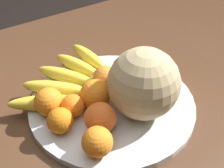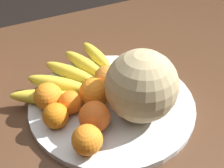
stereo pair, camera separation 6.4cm
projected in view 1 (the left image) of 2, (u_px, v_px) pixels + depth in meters
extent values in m
cube|color=#4C301E|center=(123.00, 89.00, 0.77)|extent=(1.65, 1.10, 0.04)
cube|color=#4C301E|center=(167.00, 52.00, 1.64)|extent=(0.07, 0.07, 0.71)
cylinder|color=silver|center=(112.00, 102.00, 0.68)|extent=(0.42, 0.42, 0.02)
torus|color=#47382D|center=(112.00, 101.00, 0.68)|extent=(0.42, 0.42, 0.01)
sphere|color=tan|center=(143.00, 83.00, 0.59)|extent=(0.17, 0.17, 0.17)
sphere|color=brown|center=(95.00, 84.00, 0.69)|extent=(0.03, 0.03, 0.03)
ellipsoid|color=yellow|center=(88.00, 56.00, 0.80)|extent=(0.04, 0.17, 0.04)
ellipsoid|color=yellow|center=(77.00, 65.00, 0.76)|extent=(0.08, 0.17, 0.04)
ellipsoid|color=yellow|center=(66.00, 76.00, 0.72)|extent=(0.12, 0.17, 0.04)
ellipsoid|color=yellow|center=(55.00, 88.00, 0.68)|extent=(0.15, 0.16, 0.04)
ellipsoid|color=yellow|center=(45.00, 103.00, 0.64)|extent=(0.17, 0.13, 0.04)
sphere|color=orange|center=(72.00, 106.00, 0.61)|extent=(0.06, 0.06, 0.06)
sphere|color=orange|center=(95.00, 94.00, 0.63)|extent=(0.07, 0.07, 0.07)
sphere|color=orange|center=(100.00, 118.00, 0.57)|extent=(0.07, 0.07, 0.07)
sphere|color=orange|center=(106.00, 79.00, 0.68)|extent=(0.07, 0.07, 0.07)
sphere|color=orange|center=(60.00, 121.00, 0.57)|extent=(0.06, 0.06, 0.06)
sphere|color=orange|center=(97.00, 142.00, 0.53)|extent=(0.06, 0.06, 0.06)
sphere|color=orange|center=(49.00, 102.00, 0.62)|extent=(0.07, 0.07, 0.07)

